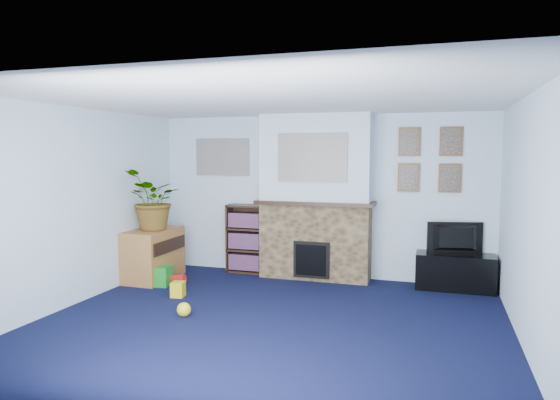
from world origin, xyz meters
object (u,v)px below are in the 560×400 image
(tv_stand, at_px, (455,273))
(bookshelf, at_px, (246,240))
(sideboard, at_px, (153,256))
(television, at_px, (456,238))

(tv_stand, height_order, bookshelf, bookshelf)
(tv_stand, bearing_deg, sideboard, -169.89)
(television, bearing_deg, tv_stand, 76.88)
(television, bearing_deg, bookshelf, -14.18)
(tv_stand, relative_size, sideboard, 1.08)
(television, xyz_separation_m, sideboard, (-4.19, -0.77, -0.35))
(tv_stand, relative_size, television, 1.38)
(bookshelf, relative_size, sideboard, 1.11)
(bookshelf, xyz_separation_m, sideboard, (-1.13, -0.82, -0.15))
(tv_stand, bearing_deg, television, 90.00)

